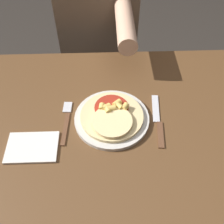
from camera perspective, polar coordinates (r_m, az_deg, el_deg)
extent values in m
plane|color=#2D2823|center=(1.51, 0.02, -20.46)|extent=(8.00, 8.00, 0.00)
cube|color=brown|center=(0.86, 0.03, -4.06)|extent=(1.04, 0.79, 0.03)
cylinder|color=brown|center=(1.43, -19.32, -2.20)|extent=(0.06, 0.06, 0.71)
cylinder|color=brown|center=(1.44, 18.22, -1.21)|extent=(0.06, 0.06, 0.71)
cylinder|color=beige|center=(0.86, 0.00, -1.41)|extent=(0.25, 0.25, 0.01)
cylinder|color=#E0C689|center=(0.85, 0.00, -0.87)|extent=(0.21, 0.21, 0.01)
cylinder|color=#9E2819|center=(0.86, -0.07, 1.03)|extent=(0.11, 0.11, 0.00)
cylinder|color=beige|center=(0.82, 0.08, -2.03)|extent=(0.13, 0.13, 0.01)
cylinder|color=#E5BC5B|center=(0.85, 1.41, 1.40)|extent=(0.03, 0.04, 0.02)
cylinder|color=#E5BC5B|center=(0.85, -1.18, 1.04)|extent=(0.03, 0.03, 0.02)
cylinder|color=#E5BC5B|center=(0.86, 1.10, 1.90)|extent=(0.03, 0.03, 0.02)
cylinder|color=#E5BC5B|center=(0.85, -0.02, 0.80)|extent=(0.03, 0.02, 0.02)
cylinder|color=#E5BC5B|center=(0.84, -1.05, 0.65)|extent=(0.03, 0.03, 0.02)
cylinder|color=#E5BC5B|center=(0.85, -2.20, 1.12)|extent=(0.02, 0.02, 0.02)
cylinder|color=#E5BC5B|center=(0.85, 2.85, 1.12)|extent=(0.03, 0.03, 0.02)
cube|color=brown|center=(0.86, -10.09, -3.39)|extent=(0.02, 0.13, 0.00)
cube|color=silver|center=(0.91, -9.66, 1.03)|extent=(0.03, 0.05, 0.00)
cube|color=brown|center=(0.84, 10.52, -4.86)|extent=(0.03, 0.10, 0.00)
cube|color=silver|center=(0.91, 9.47, 0.81)|extent=(0.03, 0.12, 0.00)
cube|color=silver|center=(0.84, -16.97, -7.33)|extent=(0.15, 0.11, 0.01)
cylinder|color=#2D2D38|center=(1.66, -5.25, 3.99)|extent=(0.11, 0.11, 0.46)
cylinder|color=#2D2D38|center=(1.65, 0.46, 4.15)|extent=(0.11, 0.11, 0.46)
cube|color=#75604C|center=(1.34, -3.14, 19.43)|extent=(0.37, 0.22, 0.55)
cylinder|color=tan|center=(1.05, 2.88, 18.61)|extent=(0.07, 0.30, 0.07)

